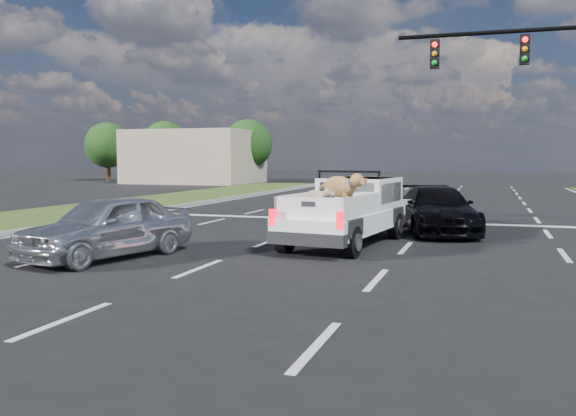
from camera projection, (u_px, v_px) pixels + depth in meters
The scene contains 11 objects.
ground at pixel (283, 274), 11.37m from camera, with size 160.00×160.00×0.00m, color black.
road_markings at pixel (356, 233), 17.58m from camera, with size 17.75×60.00×0.01m.
grass_median_left at pixel (18, 220), 20.62m from camera, with size 5.00×60.00×0.10m, color #244214.
curb_left at pixel (79, 222), 19.86m from camera, with size 0.15×60.00×0.14m, color gray.
building_left at pixel (195, 157), 51.49m from camera, with size 10.00×8.00×4.40m, color tan.
tree_far_a at pixel (108, 145), 56.40m from camera, with size 4.20×4.20×5.40m.
tree_far_b at pixel (165, 145), 54.53m from camera, with size 4.20×4.20×5.40m.
tree_far_c at pixel (248, 144), 52.05m from camera, with size 4.20×4.20×5.40m.
pickup_truck at pixel (348, 210), 15.21m from camera, with size 2.38×5.12×1.85m.
silver_sedan at pixel (107, 226), 13.15m from camera, with size 1.63×4.05×1.38m, color silver.
black_coupe at pixel (437, 210), 17.62m from camera, with size 1.86×4.57×1.33m, color black.
Camera 1 is at (3.58, -10.64, 2.18)m, focal length 38.00 mm.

